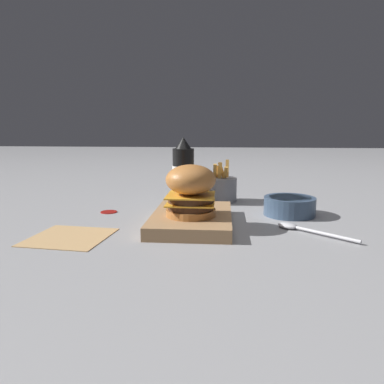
# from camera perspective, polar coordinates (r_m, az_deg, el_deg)

# --- Properties ---
(ground_plane) EXTENTS (6.00, 6.00, 0.00)m
(ground_plane) POSITION_cam_1_polar(r_m,az_deg,el_deg) (0.91, 1.94, -4.60)
(ground_plane) COLOR gray
(serving_board) EXTENTS (0.28, 0.18, 0.03)m
(serving_board) POSITION_cam_1_polar(r_m,az_deg,el_deg) (0.88, 0.00, -4.13)
(serving_board) COLOR #A37A51
(serving_board) RESTS_ON ground_plane
(burger) EXTENTS (0.11, 0.11, 0.12)m
(burger) POSITION_cam_1_polar(r_m,az_deg,el_deg) (0.84, -0.19, 0.31)
(burger) COLOR #AD6B33
(burger) RESTS_ON serving_board
(ketchup_bottle) EXTENTS (0.07, 0.07, 0.20)m
(ketchup_bottle) POSITION_cam_1_polar(r_m,az_deg,el_deg) (1.11, -1.32, 2.77)
(ketchup_bottle) COLOR black
(ketchup_bottle) RESTS_ON ground_plane
(fries_basket) EXTENTS (0.09, 0.09, 0.13)m
(fries_basket) POSITION_cam_1_polar(r_m,az_deg,el_deg) (1.15, 4.56, 0.55)
(fries_basket) COLOR slate
(fries_basket) RESTS_ON ground_plane
(side_bowl) EXTENTS (0.13, 0.13, 0.05)m
(side_bowl) POSITION_cam_1_polar(r_m,az_deg,el_deg) (1.01, 14.64, -2.01)
(side_bowl) COLOR #384C66
(side_bowl) RESTS_ON ground_plane
(spoon) EXTENTS (0.14, 0.15, 0.01)m
(spoon) POSITION_cam_1_polar(r_m,az_deg,el_deg) (0.87, 15.71, -5.24)
(spoon) COLOR silver
(spoon) RESTS_ON ground_plane
(ketchup_puddle) EXTENTS (0.04, 0.04, 0.00)m
(ketchup_puddle) POSITION_cam_1_polar(r_m,az_deg,el_deg) (1.03, -12.56, -2.93)
(ketchup_puddle) COLOR #9E140F
(ketchup_puddle) RESTS_ON ground_plane
(parchment_square) EXTENTS (0.17, 0.17, 0.00)m
(parchment_square) POSITION_cam_1_polar(r_m,az_deg,el_deg) (0.83, -18.16, -6.49)
(parchment_square) COLOR tan
(parchment_square) RESTS_ON ground_plane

